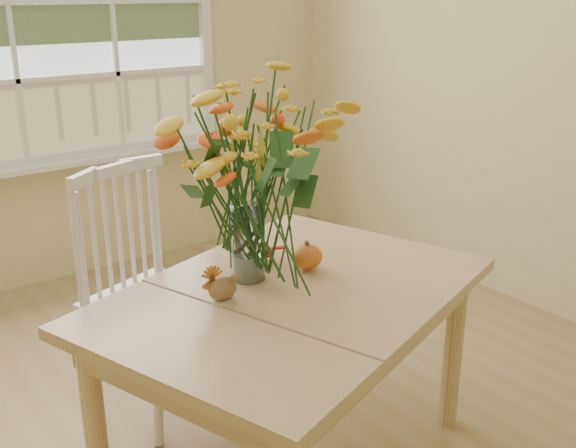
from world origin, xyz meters
TOP-DOWN VIEW (x-y plane):
  - wall_back at (0.00, 2.25)m, footprint 4.00×0.02m
  - window at (0.00, 2.21)m, footprint 2.42×0.12m
  - dining_table at (0.20, 0.13)m, footprint 1.49×1.25m
  - windsor_chair at (-0.03, 0.81)m, footprint 0.56×0.54m
  - flower_vase at (0.14, 0.29)m, footprint 0.53×0.53m
  - pumpkin at (0.34, 0.23)m, footprint 0.11×0.11m
  - turkey_figurine at (-0.03, 0.18)m, footprint 0.10×0.07m
  - dark_gourd at (0.25, 0.39)m, footprint 0.12×0.08m

SIDE VIEW (x-z plane):
  - windsor_chair at x=-0.03m, z-range 0.06..1.02m
  - dining_table at x=0.20m, z-range 0.25..0.93m
  - dark_gourd at x=0.25m, z-range 0.68..0.75m
  - pumpkin at x=0.34m, z-range 0.68..0.77m
  - turkey_figurine at x=-0.03m, z-range 0.67..0.79m
  - flower_vase at x=0.14m, z-range 0.74..1.38m
  - wall_back at x=0.00m, z-range 0.00..2.70m
  - window at x=0.00m, z-range 0.66..2.40m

